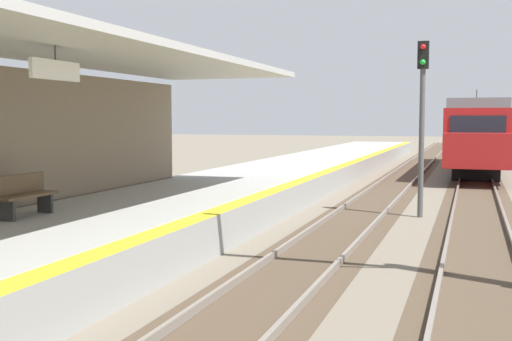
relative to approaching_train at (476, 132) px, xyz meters
The scene contains 6 objects.
station_platform 21.77m from the approaching_train, 111.07° to the right, with size 5.00×80.00×0.91m.
track_pair_nearest_platform 16.74m from the approaching_train, 101.83° to the right, with size 2.34×120.00×0.16m.
track_pair_middle 16.39m from the approaching_train, 90.02° to the right, with size 2.34×120.00×0.16m.
approaching_train is the anchor object (origin of this frame).
rail_signal_post 18.67m from the approaching_train, 95.09° to the right, with size 0.32×0.34×5.20m.
platform_bench 28.58m from the approaching_train, 108.45° to the right, with size 0.45×1.60×0.88m.
Camera 1 is at (5.04, -1.68, 2.92)m, focal length 44.53 mm.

